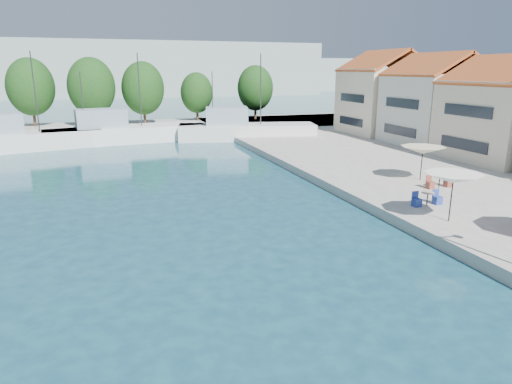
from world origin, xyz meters
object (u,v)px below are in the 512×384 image
object	(u,v)px
trawler_03	(122,133)
trawler_02	(21,140)
umbrella_cream	(423,150)
trawler_04	(244,130)
umbrella_white	(453,178)

from	to	relation	value
trawler_03	trawler_02	bearing A→B (deg)	-173.54
trawler_02	umbrella_cream	size ratio (longest dim) A/B	5.04
trawler_03	trawler_04	world-z (taller)	same
trawler_04	umbrella_cream	distance (m)	26.30
trawler_02	umbrella_white	xyz separation A→B (m)	(24.14, -33.81, 1.76)
trawler_04	umbrella_white	xyz separation A→B (m)	(0.42, -33.66, 1.76)
trawler_04	umbrella_white	world-z (taller)	trawler_04
trawler_03	umbrella_cream	distance (m)	33.76
trawler_04	umbrella_white	size ratio (longest dim) A/B	5.75
trawler_03	umbrella_white	distance (m)	38.77
umbrella_white	umbrella_cream	bearing A→B (deg)	60.85
umbrella_white	umbrella_cream	distance (m)	9.00
trawler_04	umbrella_cream	size ratio (longest dim) A/B	5.44
trawler_04	umbrella_white	bearing A→B (deg)	-76.10
umbrella_cream	trawler_03	bearing A→B (deg)	123.13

